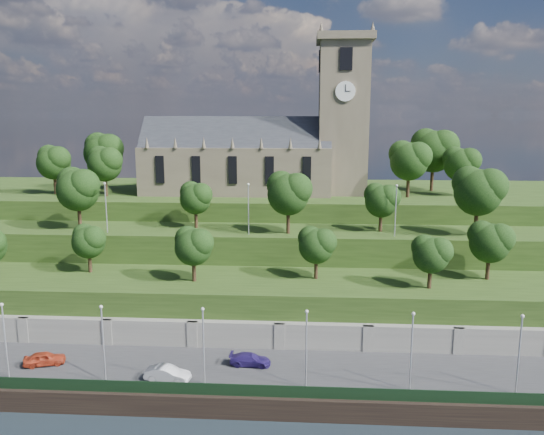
# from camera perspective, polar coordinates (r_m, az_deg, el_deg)

# --- Properties ---
(ground) EXTENTS (320.00, 320.00, 0.00)m
(ground) POSITION_cam_1_polar(r_m,az_deg,el_deg) (53.92, -5.50, -20.67)
(ground) COLOR black
(ground) RESTS_ON ground
(promenade) EXTENTS (160.00, 12.00, 2.00)m
(promenade) POSITION_cam_1_polar(r_m,az_deg,el_deg) (58.58, -4.57, -16.78)
(promenade) COLOR #2D2D30
(promenade) RESTS_ON ground
(quay_wall) EXTENTS (160.00, 0.50, 2.20)m
(quay_wall) POSITION_cam_1_polar(r_m,az_deg,el_deg) (53.31, -5.53, -19.69)
(quay_wall) COLOR black
(quay_wall) RESTS_ON ground
(fence) EXTENTS (160.00, 0.10, 1.20)m
(fence) POSITION_cam_1_polar(r_m,az_deg,el_deg) (53.12, -5.45, -17.94)
(fence) COLOR black
(fence) RESTS_ON promenade
(retaining_wall) EXTENTS (160.00, 2.10, 5.00)m
(retaining_wall) POSITION_cam_1_polar(r_m,az_deg,el_deg) (63.25, -3.82, -13.08)
(retaining_wall) COLOR slate
(retaining_wall) RESTS_ON ground
(embankment_lower) EXTENTS (160.00, 12.00, 8.00)m
(embankment_lower) POSITION_cam_1_polar(r_m,az_deg,el_deg) (68.22, -3.19, -9.88)
(embankment_lower) COLOR #233B13
(embankment_lower) RESTS_ON ground
(embankment_upper) EXTENTS (160.00, 10.00, 12.00)m
(embankment_upper) POSITION_cam_1_polar(r_m,az_deg,el_deg) (77.94, -2.26, -5.64)
(embankment_upper) COLOR #233B13
(embankment_upper) RESTS_ON ground
(hilltop) EXTENTS (160.00, 32.00, 15.00)m
(hilltop) POSITION_cam_1_polar(r_m,az_deg,el_deg) (97.84, -1.04, -1.30)
(hilltop) COLOR #233B13
(hilltop) RESTS_ON ground
(church) EXTENTS (38.60, 12.35, 27.60)m
(church) POSITION_cam_1_polar(r_m,az_deg,el_deg) (91.74, -0.78, 7.37)
(church) COLOR brown
(church) RESTS_ON hilltop
(trees_lower) EXTENTS (67.34, 8.73, 7.36)m
(trees_lower) POSITION_cam_1_polar(r_m,az_deg,el_deg) (65.51, -1.35, -2.85)
(trees_lower) COLOR black
(trees_lower) RESTS_ON embankment_lower
(trees_upper) EXTENTS (62.65, 8.46, 9.50)m
(trees_upper) POSITION_cam_1_polar(r_m,az_deg,el_deg) (73.89, 1.88, 2.85)
(trees_upper) COLOR black
(trees_upper) RESTS_ON embankment_upper
(trees_hilltop) EXTENTS (74.34, 16.46, 11.01)m
(trees_hilltop) POSITION_cam_1_polar(r_m,az_deg,el_deg) (91.18, 0.46, 6.72)
(trees_hilltop) COLOR black
(trees_hilltop) RESTS_ON hilltop
(lamp_posts_promenade) EXTENTS (60.36, 0.36, 8.07)m
(lamp_posts_promenade) POSITION_cam_1_polar(r_m,az_deg,el_deg) (53.33, -7.39, -13.01)
(lamp_posts_promenade) COLOR #B2B2B7
(lamp_posts_promenade) RESTS_ON promenade
(lamp_posts_upper) EXTENTS (40.36, 0.36, 7.14)m
(lamp_posts_upper) POSITION_cam_1_polar(r_m,az_deg,el_deg) (72.73, -2.56, 1.38)
(lamp_posts_upper) COLOR #B2B2B7
(lamp_posts_upper) RESTS_ON embankment_upper
(car_left) EXTENTS (4.53, 2.92, 1.43)m
(car_left) POSITION_cam_1_polar(r_m,az_deg,el_deg) (63.30, -23.26, -13.76)
(car_left) COLOR #AC351C
(car_left) RESTS_ON promenade
(car_middle) EXTENTS (4.76, 2.30, 1.51)m
(car_middle) POSITION_cam_1_polar(r_m,az_deg,el_deg) (56.31, -11.18, -16.16)
(car_middle) COLOR #BAB9BE
(car_middle) RESTS_ON promenade
(car_right) EXTENTS (4.48, 2.00, 1.28)m
(car_right) POSITION_cam_1_polar(r_m,az_deg,el_deg) (58.46, -2.36, -15.02)
(car_right) COLOR navy
(car_right) RESTS_ON promenade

